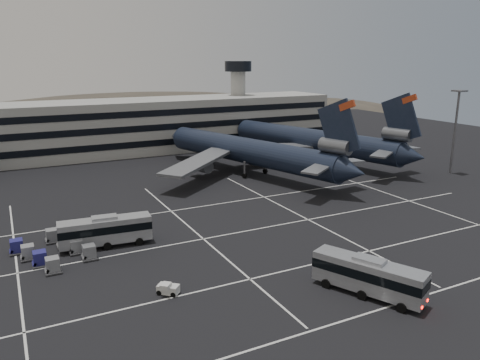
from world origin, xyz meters
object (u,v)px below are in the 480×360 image
at_px(bus_near, 368,275).
at_px(bus_far, 105,230).
at_px(trijet_main, 250,151).
at_px(tug_a, 100,234).
at_px(uld_cluster, 52,249).

distance_m(bus_near, bus_far, 34.75).
relative_size(trijet_main, tug_a, 22.33).
xyz_separation_m(trijet_main, bus_far, (-36.64, -26.67, -2.89)).
height_order(trijet_main, bus_near, trijet_main).
bearing_deg(trijet_main, uld_cluster, -164.84).
bearing_deg(tug_a, bus_far, -66.97).
relative_size(bus_far, tug_a, 4.90).
distance_m(bus_near, tug_a, 37.45).
xyz_separation_m(bus_near, uld_cluster, (-29.22, 26.47, -1.45)).
bearing_deg(trijet_main, bus_far, -160.42).
xyz_separation_m(bus_near, bus_far, (-22.35, 26.60, 0.01)).
bearing_deg(uld_cluster, bus_near, -42.17).
relative_size(tug_a, uld_cluster, 0.20).
distance_m(tug_a, uld_cluster, 7.42).
bearing_deg(bus_far, tug_a, 9.90).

